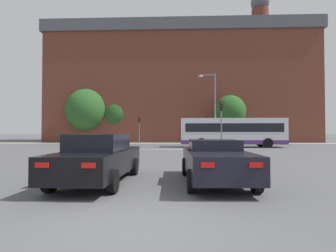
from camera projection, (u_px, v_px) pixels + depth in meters
The scene contains 15 objects.
ground_plane at pixel (130, 227), 4.48m from camera, with size 400.00×400.00×0.00m, color #545456.
stop_line_strip at pixel (169, 149), 24.35m from camera, with size 7.25×0.30×0.01m, color silver.
far_pavement at pixel (173, 143), 37.47m from camera, with size 68.06×2.50×0.01m, color #A09B91.
brick_civic_building at pixel (181, 86), 47.62m from camera, with size 44.77×14.57×26.72m.
car_saloon_left at pixel (99, 158), 8.47m from camera, with size 2.02×4.93×1.55m.
car_roadster_right at pixel (215, 160), 8.43m from camera, with size 2.06×4.74×1.37m.
bus_crossing_lead at pixel (232, 132), 28.14m from camera, with size 10.97×2.71×3.08m.
traffic_light_near_right at pixel (221, 118), 24.13m from camera, with size 0.26×0.31×4.41m.
traffic_light_far_right at pixel (206, 125), 36.69m from camera, with size 0.26×0.31×3.83m.
traffic_light_far_left at pixel (139, 125), 37.15m from camera, with size 0.26×0.31×3.79m.
street_lamp_junction at pixel (212, 103), 27.71m from camera, with size 1.82×0.36×7.82m.
pedestrian_waiting at pixel (226, 137), 37.22m from camera, with size 0.37×0.46×1.65m.
tree_by_building at pixel (230, 112), 37.92m from camera, with size 4.51×4.51×6.96m.
tree_kerbside at pixel (117, 115), 42.87m from camera, with size 4.92×4.92×6.97m.
tree_distant at pixel (86, 110), 41.48m from camera, with size 6.35×6.35×8.46m.
Camera 1 is at (0.83, -4.49, 1.63)m, focal length 28.00 mm.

